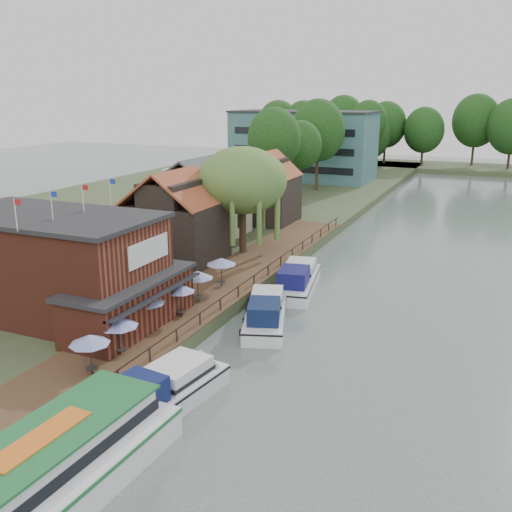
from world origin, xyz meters
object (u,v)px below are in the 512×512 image
at_px(umbrella_4, 198,286).
at_px(cruiser_2, 297,276).
at_px(umbrella_0, 91,355).
at_px(cruiser_0, 159,389).
at_px(willow, 243,201).
at_px(cruiser_1, 266,309).
at_px(tour_boat, 30,483).
at_px(umbrella_1, 119,336).
at_px(pub, 74,268).
at_px(swan, 95,431).
at_px(umbrella_5, 221,272).
at_px(cottage_c, 265,187).
at_px(umbrella_2, 147,312).
at_px(cottage_b, 200,197).
at_px(cottage_a, 176,216).
at_px(umbrella_3, 181,300).
at_px(hotel_block, 303,145).

height_order(umbrella_4, cruiser_2, umbrella_4).
xyz_separation_m(umbrella_0, cruiser_0, (4.50, -0.15, -1.03)).
relative_size(willow, cruiser_1, 1.07).
relative_size(cruiser_2, tour_boat, 0.67).
xyz_separation_m(umbrella_1, cruiser_0, (4.56, -2.82, -1.03)).
bearing_deg(umbrella_0, cruiser_1, 68.55).
distance_m(pub, umbrella_4, 9.02).
bearing_deg(swan, tour_boat, -74.98).
distance_m(cruiser_0, swan, 3.78).
bearing_deg(swan, umbrella_4, 101.26).
bearing_deg(tour_boat, umbrella_5, 102.80).
relative_size(cottage_c, umbrella_4, 3.58).
bearing_deg(umbrella_2, cruiser_2, 69.23).
height_order(cottage_b, cruiser_1, cottage_b).
distance_m(umbrella_1, cruiser_2, 18.83).
height_order(willow, cruiser_2, willow).
relative_size(willow, cruiser_0, 1.01).
xyz_separation_m(pub, umbrella_5, (6.34, 9.83, -2.36)).
bearing_deg(cottage_a, umbrella_1, -68.22).
bearing_deg(umbrella_2, tour_boat, -71.74).
xyz_separation_m(tour_boat, swan, (-1.50, 5.60, -1.44)).
bearing_deg(umbrella_1, willow, 97.30).
distance_m(cottage_b, cruiser_1, 24.73).
xyz_separation_m(cottage_b, swan, (13.50, -35.02, -5.03)).
bearing_deg(tour_boat, umbrella_2, 110.67).
bearing_deg(swan, willow, 101.30).
distance_m(willow, umbrella_2, 20.55).
bearing_deg(umbrella_3, umbrella_5, 92.96).
distance_m(hotel_block, cottage_a, 56.47).
bearing_deg(cottage_a, umbrella_2, -65.46).
bearing_deg(umbrella_3, pub, -156.93).
bearing_deg(umbrella_5, swan, -80.94).
bearing_deg(willow, umbrella_0, -83.31).
distance_m(umbrella_5, cruiser_0, 17.30).
distance_m(umbrella_4, cruiser_2, 9.69).
bearing_deg(umbrella_5, cruiser_1, -33.06).
bearing_deg(hotel_block, swan, -77.81).
distance_m(umbrella_1, umbrella_4, 9.94).
distance_m(cottage_a, umbrella_0, 23.11).
bearing_deg(umbrella_4, cruiser_0, -69.34).
xyz_separation_m(hotel_block, umbrella_5, (14.34, -61.17, -4.86)).
xyz_separation_m(umbrella_2, tour_boat, (5.14, -15.59, -0.63)).
xyz_separation_m(umbrella_0, umbrella_1, (-0.06, 2.67, 0.00)).
xyz_separation_m(umbrella_5, cruiser_0, (4.79, -16.60, -1.03)).
bearing_deg(tour_boat, umbrella_1, 113.22).
height_order(umbrella_1, umbrella_2, same).
distance_m(willow, swan, 31.19).
bearing_deg(hotel_block, umbrella_0, -79.33).
bearing_deg(pub, cottage_a, 93.81).
bearing_deg(umbrella_4, pub, -136.48).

